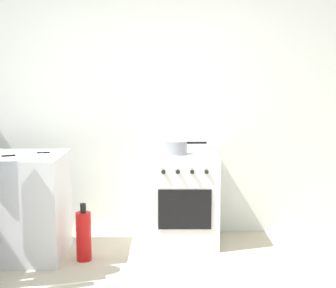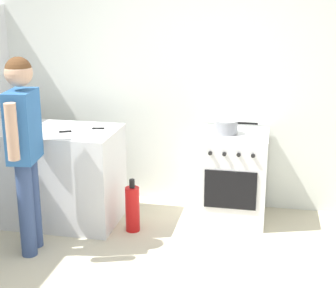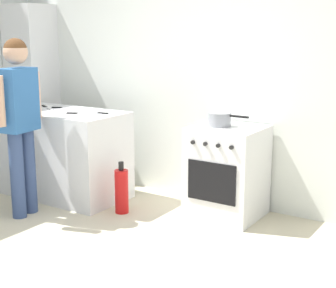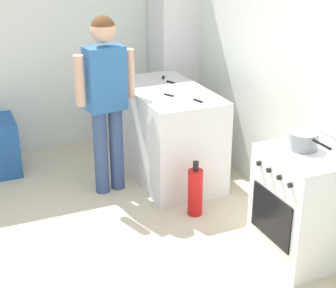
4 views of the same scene
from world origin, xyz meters
name	(u,v)px [view 1 (image 1 of 4)]	position (x,y,z in m)	size (l,w,h in m)	color
back_wall	(146,103)	(0.00, 1.95, 1.30)	(6.00, 0.10, 2.60)	silver
oven_left	(182,198)	(0.35, 1.58, 0.43)	(0.63, 0.62, 0.85)	white
pot	(174,147)	(0.28, 1.55, 0.91)	(0.39, 0.21, 0.13)	gray
knife_chef	(31,153)	(-0.97, 1.28, 0.90)	(0.31, 0.09, 0.01)	silver
knife_bread	(19,155)	(-1.05, 1.17, 0.90)	(0.33, 0.18, 0.01)	silver
fire_extinguisher	(82,236)	(-0.52, 1.10, 0.22)	(0.13, 0.13, 0.50)	red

